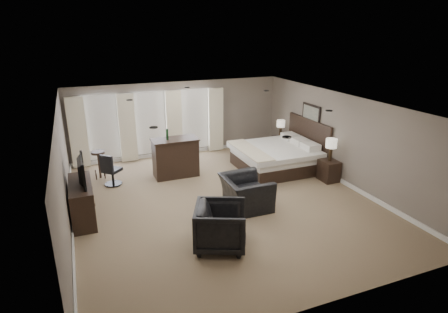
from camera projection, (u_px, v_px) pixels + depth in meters
name	position (u px, v px, depth m)	size (l,w,h in m)	color
room	(223.00, 155.00, 9.49)	(7.60, 8.60, 2.64)	#7F6B50
window_bay	(151.00, 125.00, 12.77)	(5.25, 0.20, 2.30)	silver
bed	(279.00, 146.00, 11.97)	(2.42, 2.31, 1.54)	silver
nightstand_near	(329.00, 171.00, 11.16)	(0.47, 0.57, 0.63)	black
nightstand_far	(280.00, 144.00, 13.71)	(0.44, 0.53, 0.58)	black
lamp_near	(331.00, 150.00, 10.95)	(0.33, 0.33, 0.67)	beige
lamp_far	(281.00, 129.00, 13.51)	(0.30, 0.30, 0.62)	beige
wall_art	(311.00, 113.00, 12.04)	(0.04, 0.96, 0.56)	slate
dresser	(82.00, 201.00, 8.86)	(0.51, 1.59, 0.93)	black
tv	(79.00, 181.00, 8.68)	(1.09, 0.63, 0.14)	black
armchair_near	(246.00, 187.00, 9.43)	(1.25, 0.81, 1.09)	black
armchair_far	(221.00, 224.00, 7.71)	(1.02, 0.96, 1.05)	black
bar_counter	(175.00, 157.00, 11.43)	(1.38, 0.72, 1.20)	black
bar_stool_left	(99.00, 165.00, 11.33)	(0.40, 0.40, 0.85)	black
bar_stool_right	(182.00, 163.00, 11.66)	(0.32, 0.32, 0.68)	black
desk_chair	(112.00, 169.00, 10.80)	(0.49, 0.49, 0.97)	black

